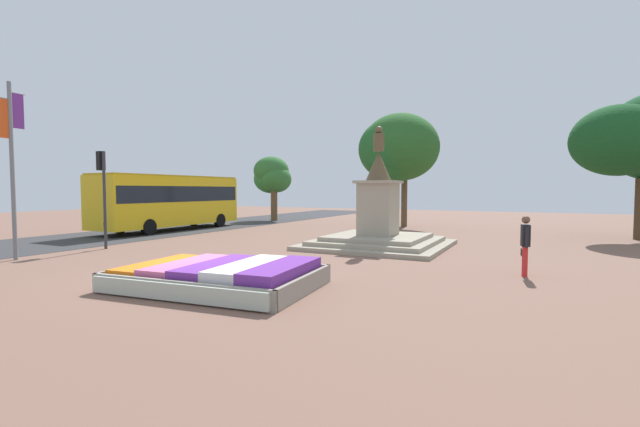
{
  "coord_description": "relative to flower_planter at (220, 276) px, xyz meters",
  "views": [
    {
      "loc": [
        8.83,
        -9.14,
        2.5
      ],
      "look_at": [
        1.91,
        4.46,
        1.66
      ],
      "focal_mm": 24.0,
      "sensor_mm": 36.0,
      "label": 1
    }
  ],
  "objects": [
    {
      "name": "ground_plane",
      "position": [
        -1.63,
        0.65,
        -0.3
      ],
      "size": [
        87.73,
        87.73,
        0.0
      ],
      "primitive_type": "plane",
      "color": "brown"
    },
    {
      "name": "flower_planter",
      "position": [
        0.0,
        0.0,
        0.0
      ],
      "size": [
        5.31,
        3.83,
        0.7
      ],
      "color": "#38281C",
      "rests_on": "ground_plane"
    },
    {
      "name": "statue_monument",
      "position": [
        0.97,
        9.38,
        0.64
      ],
      "size": [
        5.83,
        5.83,
        5.27
      ],
      "color": "#9D937F",
      "rests_on": "ground_plane"
    },
    {
      "name": "traffic_light_mid_block",
      "position": [
        -9.2,
        3.47,
        2.52
      ],
      "size": [
        0.41,
        0.3,
        4.13
      ],
      "color": "#2D2D33",
      "rests_on": "ground_plane"
    },
    {
      "name": "banner_pole",
      "position": [
        -9.39,
        0.07,
        3.19
      ],
      "size": [
        0.14,
        1.2,
        6.3
      ],
      "color": "slate",
      "rests_on": "ground_plane"
    },
    {
      "name": "city_bus",
      "position": [
        -13.09,
        10.88,
        1.64
      ],
      "size": [
        2.65,
        9.91,
        3.38
      ],
      "color": "gold",
      "rests_on": "ground_plane"
    },
    {
      "name": "pedestrian_with_handbag",
      "position": [
        6.92,
        5.16,
        0.7
      ],
      "size": [
        0.28,
        0.73,
        1.76
      ],
      "color": "red",
      "rests_on": "ground_plane"
    },
    {
      "name": "park_tree_far_left",
      "position": [
        11.69,
        17.88,
        4.77
      ],
      "size": [
        6.11,
        5.36,
        7.36
      ],
      "color": "#4C3823",
      "rests_on": "ground_plane"
    },
    {
      "name": "park_tree_behind_statue",
      "position": [
        -1.05,
        19.1,
        4.94
      ],
      "size": [
        5.24,
        5.41,
        7.51
      ],
      "color": "brown",
      "rests_on": "ground_plane"
    },
    {
      "name": "park_tree_far_right",
      "position": [
        -12.25,
        21.12,
        3.31
      ],
      "size": [
        3.4,
        2.94,
        5.24
      ],
      "color": "brown",
      "rests_on": "ground_plane"
    }
  ]
}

